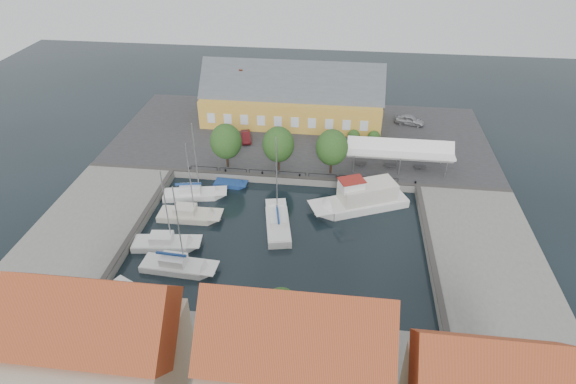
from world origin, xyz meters
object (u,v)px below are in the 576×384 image
Objects in this scene: trawler at (362,200)px; warehouse at (289,99)px; west_boat_a at (194,195)px; launch_sw at (129,291)px; car_silver at (410,120)px; launch_nw at (230,185)px; car_red at (246,137)px; west_boat_c at (165,245)px; tent_canopy at (400,150)px; west_boat_d at (178,267)px; west_boat_b at (189,216)px; center_sailboat at (278,225)px.

warehouse is at bearing 117.87° from trawler.
west_boat_a reaches higher than launch_sw.
trawler reaches higher than car_silver.
trawler is 2.76× the size of launch_nw.
car_red is 24.65m from west_boat_c.
car_red is 22.14m from trawler.
trawler reaches higher than tent_canopy.
car_red reaches higher than launch_sw.
tent_canopy is 14.53m from car_silver.
tent_canopy is at bearing 42.76° from west_boat_d.
west_boat_a is at bearing 88.33° from west_boat_c.
west_boat_a is 2.28× the size of launch_sw.
west_boat_d is at bearing 157.58° from car_silver.
west_boat_d reaches higher than west_boat_b.
west_boat_d reaches higher than car_silver.
trawler is at bearing 0.92° from west_boat_a.
tent_canopy is at bearing 35.35° from west_boat_c.
car_silver is 0.97× the size of launch_sw.
center_sailboat is at bearing 162.05° from car_silver.
car_red is 14.89m from west_boat_a.
west_boat_a reaches higher than west_boat_b.
west_boat_c is at bearing -157.24° from center_sailboat.
center_sailboat is (-17.40, -27.88, -1.42)m from car_silver.
car_red is 11.15m from launch_nw.
car_red is at bearing 79.82° from west_boat_c.
launch_sw is at bearing -100.47° from west_boat_b.
warehouse is 6.30× the size of launch_nw.
west_boat_a reaches higher than trawler.
warehouse is 6.02× the size of launch_sw.
launch_nw is at bearing 170.54° from trawler.
west_boat_b is 2.23× the size of launch_sw.
west_boat_a is at bearing -161.46° from tent_canopy.
west_boat_b is (-20.56, -4.84, -0.76)m from trawler.
car_red is (-5.44, -8.35, -2.79)m from warehouse.
launch_nw is at bearing -165.90° from tent_canopy.
car_red is at bearing -123.09° from warehouse.
car_red is 0.32× the size of center_sailboat.
warehouse is 34.28m from west_boat_c.
tent_canopy is at bearing -177.34° from car_silver.
tent_canopy is 22.81m from car_red.
center_sailboat is 2.50× the size of launch_sw.
car_silver is 39.35m from west_boat_b.
west_boat_c reaches higher than car_silver.
car_red is (-24.88, -8.62, -0.15)m from car_silver.
launch_nw is (-7.49, 8.22, -0.27)m from center_sailboat.
car_silver is 0.39× the size of center_sailboat.
trawler is at bearing 13.24° from west_boat_b.
center_sailboat reaches higher than trawler.
car_red is at bearing 79.74° from launch_sw.
launch_sw reaches higher than launch_nw.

